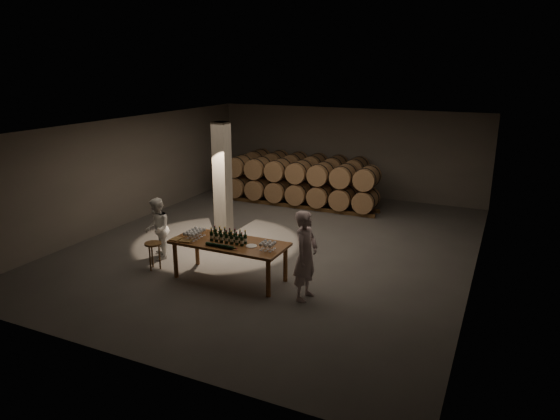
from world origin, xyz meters
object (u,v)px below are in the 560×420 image
at_px(plate, 251,246).
at_px(stool, 153,248).
at_px(bottle_cluster, 228,237).
at_px(notebook_near, 186,241).
at_px(tasting_table, 229,246).
at_px(person_man, 306,256).
at_px(person_woman, 157,229).

relative_size(plate, stool, 0.37).
xyz_separation_m(bottle_cluster, notebook_near, (-0.89, -0.36, -0.10)).
distance_m(plate, notebook_near, 1.51).
distance_m(plate, stool, 2.56).
distance_m(tasting_table, person_man, 1.92).
bearing_deg(person_woman, notebook_near, 24.69).
height_order(person_man, person_woman, person_man).
relative_size(bottle_cluster, plate, 3.46).
bearing_deg(tasting_table, person_woman, 171.42).
xyz_separation_m(plate, stool, (-2.52, -0.22, -0.37)).
relative_size(person_man, person_woman, 1.22).
bearing_deg(stool, bottle_cluster, 6.70).
bearing_deg(plate, bottle_cluster, 179.17).
bearing_deg(bottle_cluster, person_man, -3.92).
relative_size(tasting_table, notebook_near, 9.92).
bearing_deg(plate, stool, -175.04).
height_order(tasting_table, plate, plate).
xyz_separation_m(tasting_table, notebook_near, (-0.89, -0.39, 0.12)).
relative_size(tasting_table, person_woman, 1.67).
bearing_deg(person_woman, tasting_table, 43.97).
xyz_separation_m(tasting_table, plate, (0.58, -0.04, 0.11)).
bearing_deg(bottle_cluster, person_woman, 170.64).
bearing_deg(bottle_cluster, plate, -0.83).
distance_m(plate, person_man, 1.33).
bearing_deg(notebook_near, stool, 163.16).
height_order(stool, person_man, person_man).
xyz_separation_m(tasting_table, stool, (-1.94, -0.26, -0.25)).
height_order(tasting_table, bottle_cluster, bottle_cluster).
bearing_deg(person_man, notebook_near, 99.28).
distance_m(tasting_table, bottle_cluster, 0.22).
xyz_separation_m(notebook_near, stool, (-1.05, 0.13, -0.37)).
distance_m(plate, person_woman, 2.89).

